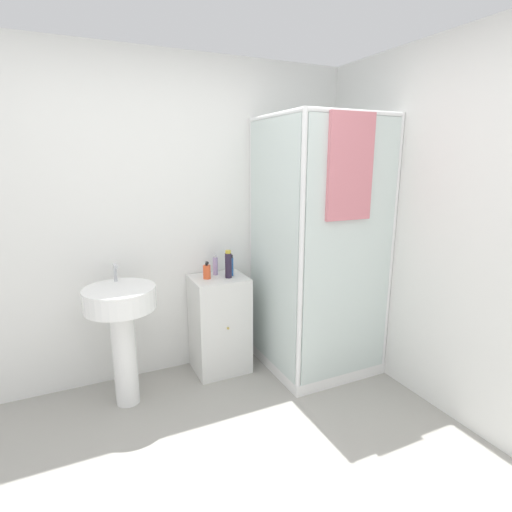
{
  "coord_description": "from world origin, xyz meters",
  "views": [
    {
      "loc": [
        -0.56,
        -1.42,
        1.72
      ],
      "look_at": [
        0.65,
        1.15,
        1.03
      ],
      "focal_mm": 28.0,
      "sensor_mm": 36.0,
      "label": 1
    }
  ],
  "objects_px": {
    "shampoo_bottle_blue": "(231,266)",
    "lotion_bottle_white": "(215,266)",
    "soap_dispenser": "(207,272)",
    "shampoo_bottle_tall_black": "(228,264)",
    "sink": "(122,320)"
  },
  "relations": [
    {
      "from": "shampoo_bottle_tall_black",
      "to": "sink",
      "type": "bearing_deg",
      "value": -171.56
    },
    {
      "from": "soap_dispenser",
      "to": "sink",
      "type": "bearing_deg",
      "value": -165.8
    },
    {
      "from": "shampoo_bottle_tall_black",
      "to": "soap_dispenser",
      "type": "bearing_deg",
      "value": 164.08
    },
    {
      "from": "soap_dispenser",
      "to": "lotion_bottle_white",
      "type": "bearing_deg",
      "value": 37.36
    },
    {
      "from": "sink",
      "to": "shampoo_bottle_tall_black",
      "type": "bearing_deg",
      "value": 8.44
    },
    {
      "from": "sink",
      "to": "soap_dispenser",
      "type": "xyz_separation_m",
      "value": [
        0.68,
        0.17,
        0.22
      ]
    },
    {
      "from": "shampoo_bottle_blue",
      "to": "lotion_bottle_white",
      "type": "distance_m",
      "value": 0.13
    },
    {
      "from": "shampoo_bottle_tall_black",
      "to": "lotion_bottle_white",
      "type": "height_order",
      "value": "shampoo_bottle_tall_black"
    },
    {
      "from": "soap_dispenser",
      "to": "shampoo_bottle_blue",
      "type": "height_order",
      "value": "shampoo_bottle_blue"
    },
    {
      "from": "shampoo_bottle_blue",
      "to": "lotion_bottle_white",
      "type": "height_order",
      "value": "lotion_bottle_white"
    },
    {
      "from": "shampoo_bottle_tall_black",
      "to": "shampoo_bottle_blue",
      "type": "xyz_separation_m",
      "value": [
        0.04,
        0.05,
        -0.03
      ]
    },
    {
      "from": "shampoo_bottle_tall_black",
      "to": "shampoo_bottle_blue",
      "type": "height_order",
      "value": "shampoo_bottle_tall_black"
    },
    {
      "from": "sink",
      "to": "shampoo_bottle_tall_black",
      "type": "distance_m",
      "value": 0.9
    },
    {
      "from": "soap_dispenser",
      "to": "lotion_bottle_white",
      "type": "relative_size",
      "value": 0.8
    },
    {
      "from": "sink",
      "to": "soap_dispenser",
      "type": "height_order",
      "value": "sink"
    }
  ]
}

